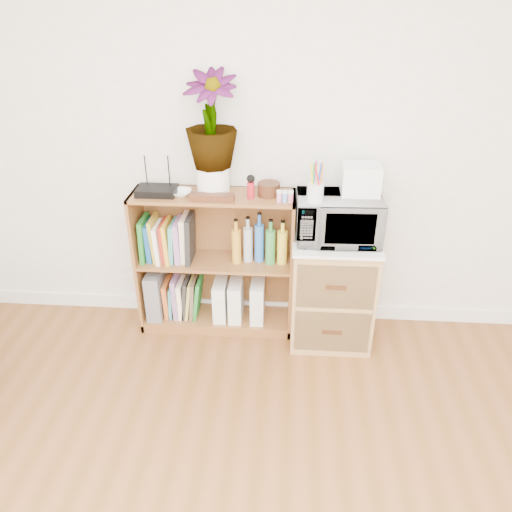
# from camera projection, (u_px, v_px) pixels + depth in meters

# --- Properties ---
(skirting_board) EXTENTS (4.00, 0.02, 0.10)m
(skirting_board) POSITION_uv_depth(u_px,v_px,m) (270.00, 307.00, 3.53)
(skirting_board) COLOR white
(skirting_board) RESTS_ON ground
(bookshelf) EXTENTS (1.00, 0.30, 0.95)m
(bookshelf) POSITION_uv_depth(u_px,v_px,m) (216.00, 263.00, 3.22)
(bookshelf) COLOR brown
(bookshelf) RESTS_ON ground
(wicker_unit) EXTENTS (0.50, 0.45, 0.70)m
(wicker_unit) POSITION_uv_depth(u_px,v_px,m) (332.00, 290.00, 3.17)
(wicker_unit) COLOR #9E7542
(wicker_unit) RESTS_ON ground
(microwave) EXTENTS (0.50, 0.35, 0.27)m
(microwave) POSITION_uv_depth(u_px,v_px,m) (338.00, 218.00, 2.92)
(microwave) COLOR white
(microwave) RESTS_ON wicker_unit
(pen_cup) EXTENTS (0.09, 0.09, 0.10)m
(pen_cup) POSITION_uv_depth(u_px,v_px,m) (315.00, 193.00, 2.77)
(pen_cup) COLOR silver
(pen_cup) RESTS_ON microwave
(small_appliance) EXTENTS (0.22, 0.18, 0.17)m
(small_appliance) POSITION_uv_depth(u_px,v_px,m) (361.00, 179.00, 2.86)
(small_appliance) COLOR white
(small_appliance) RESTS_ON microwave
(router) EXTENTS (0.24, 0.16, 0.04)m
(router) POSITION_uv_depth(u_px,v_px,m) (157.00, 191.00, 2.99)
(router) COLOR black
(router) RESTS_ON bookshelf
(white_bowl) EXTENTS (0.13, 0.13, 0.03)m
(white_bowl) POSITION_uv_depth(u_px,v_px,m) (181.00, 193.00, 2.97)
(white_bowl) COLOR white
(white_bowl) RESTS_ON bookshelf
(plant_pot) EXTENTS (0.20, 0.20, 0.17)m
(plant_pot) POSITION_uv_depth(u_px,v_px,m) (213.00, 180.00, 2.97)
(plant_pot) COLOR white
(plant_pot) RESTS_ON bookshelf
(potted_plant) EXTENTS (0.30, 0.30, 0.54)m
(potted_plant) POSITION_uv_depth(u_px,v_px,m) (211.00, 120.00, 2.80)
(potted_plant) COLOR #2D6F2C
(potted_plant) RESTS_ON plant_pot
(trinket_box) EXTENTS (0.26, 0.06, 0.04)m
(trinket_box) POSITION_uv_depth(u_px,v_px,m) (212.00, 197.00, 2.89)
(trinket_box) COLOR #3D2110
(trinket_box) RESTS_ON bookshelf
(kokeshi_doll) EXTENTS (0.04, 0.04, 0.10)m
(kokeshi_doll) POSITION_uv_depth(u_px,v_px,m) (251.00, 190.00, 2.92)
(kokeshi_doll) COLOR #B21520
(kokeshi_doll) RESTS_ON bookshelf
(wooden_bowl) EXTENTS (0.13, 0.13, 0.08)m
(wooden_bowl) POSITION_uv_depth(u_px,v_px,m) (269.00, 189.00, 2.96)
(wooden_bowl) COLOR #351B0E
(wooden_bowl) RESTS_ON bookshelf
(paint_jars) EXTENTS (0.12, 0.04, 0.06)m
(paint_jars) POSITION_uv_depth(u_px,v_px,m) (285.00, 197.00, 2.87)
(paint_jars) COLOR pink
(paint_jars) RESTS_ON bookshelf
(file_box) EXTENTS (0.10, 0.26, 0.33)m
(file_box) POSITION_uv_depth(u_px,v_px,m) (157.00, 292.00, 3.36)
(file_box) COLOR slate
(file_box) RESTS_ON bookshelf
(magazine_holder_left) EXTENTS (0.08, 0.21, 0.27)m
(magazine_holder_left) POSITION_uv_depth(u_px,v_px,m) (221.00, 299.00, 3.34)
(magazine_holder_left) COLOR white
(magazine_holder_left) RESTS_ON bookshelf
(magazine_holder_mid) EXTENTS (0.09, 0.22, 0.27)m
(magazine_holder_mid) POSITION_uv_depth(u_px,v_px,m) (236.00, 299.00, 3.33)
(magazine_holder_mid) COLOR white
(magazine_holder_mid) RESTS_ON bookshelf
(magazine_holder_right) EXTENTS (0.09, 0.22, 0.28)m
(magazine_holder_right) POSITION_uv_depth(u_px,v_px,m) (258.00, 300.00, 3.32)
(magazine_holder_right) COLOR silver
(magazine_holder_right) RESTS_ON bookshelf
(cookbooks) EXTENTS (0.33, 0.20, 0.31)m
(cookbooks) POSITION_uv_depth(u_px,v_px,m) (169.00, 239.00, 3.16)
(cookbooks) COLOR #1E7024
(cookbooks) RESTS_ON bookshelf
(liquor_bottles) EXTENTS (0.35, 0.06, 0.32)m
(liquor_bottles) POSITION_uv_depth(u_px,v_px,m) (260.00, 241.00, 3.12)
(liquor_bottles) COLOR gold
(liquor_bottles) RESTS_ON bookshelf
(lower_books) EXTENTS (0.25, 0.19, 0.29)m
(lower_books) POSITION_uv_depth(u_px,v_px,m) (183.00, 297.00, 3.37)
(lower_books) COLOR #C95E23
(lower_books) RESTS_ON bookshelf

